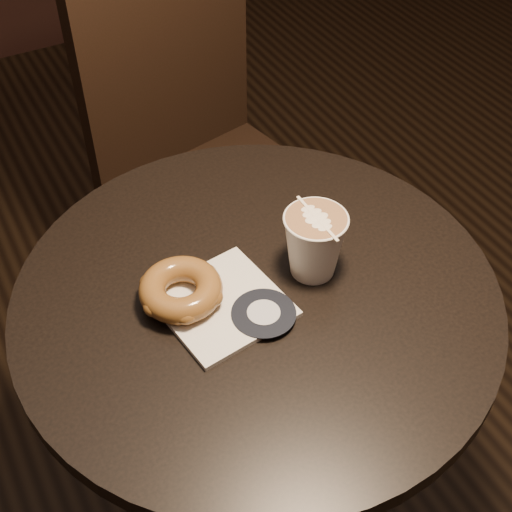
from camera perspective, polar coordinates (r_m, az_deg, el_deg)
name	(u,v)px	position (r m, az deg, el deg)	size (l,w,h in m)	color
cafe_table	(257,372)	(1.17, 0.05, -9.29)	(0.70, 0.70, 0.75)	black
chair	(195,135)	(1.59, -4.87, 9.62)	(0.49, 0.49, 1.05)	black
pastry_bag	(222,304)	(1.00, -2.72, -3.89)	(0.16, 0.16, 0.01)	silver
doughnut	(181,289)	(0.99, -6.03, -2.67)	(0.12, 0.12, 0.04)	brown
latte_cup	(314,245)	(1.01, 4.67, 0.92)	(0.09, 0.09, 0.10)	silver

